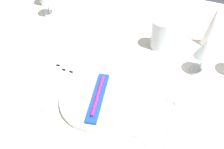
{
  "coord_description": "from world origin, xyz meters",
  "views": [
    {
      "loc": [
        0.29,
        -0.8,
        1.46
      ],
      "look_at": [
        0.02,
        -0.13,
        0.76
      ],
      "focal_mm": 45.89,
      "sensor_mm": 36.0,
      "label": 1
    }
  ],
  "objects_px": {
    "fork_inner": "(54,82)",
    "spoon_dessert": "(166,114)",
    "dinner_plate": "(98,100)",
    "fork_outer": "(61,85)",
    "spoon_tea": "(175,115)",
    "wine_glass_right": "(205,51)",
    "drink_tumbler": "(160,36)",
    "toothbrush_package": "(98,97)",
    "spoon_soup": "(156,111)",
    "napkin_folded": "(213,27)",
    "fork_salad": "(49,78)",
    "dinner_knife": "(146,112)"
  },
  "relations": [
    {
      "from": "toothbrush_package",
      "to": "fork_salad",
      "type": "bearing_deg",
      "value": 170.3
    },
    {
      "from": "toothbrush_package",
      "to": "drink_tumbler",
      "type": "height_order",
      "value": "drink_tumbler"
    },
    {
      "from": "fork_outer",
      "to": "spoon_soup",
      "type": "xyz_separation_m",
      "value": [
        0.34,
        0.01,
        0.0
      ]
    },
    {
      "from": "fork_inner",
      "to": "spoon_tea",
      "type": "xyz_separation_m",
      "value": [
        0.43,
        0.02,
        0.0
      ]
    },
    {
      "from": "spoon_tea",
      "to": "dinner_plate",
      "type": "bearing_deg",
      "value": -170.35
    },
    {
      "from": "fork_salad",
      "to": "spoon_tea",
      "type": "bearing_deg",
      "value": 0.74
    },
    {
      "from": "fork_inner",
      "to": "spoon_dessert",
      "type": "distance_m",
      "value": 0.4
    },
    {
      "from": "toothbrush_package",
      "to": "napkin_folded",
      "type": "distance_m",
      "value": 0.54
    },
    {
      "from": "napkin_folded",
      "to": "fork_salad",
      "type": "bearing_deg",
      "value": -139.92
    },
    {
      "from": "napkin_folded",
      "to": "dinner_plate",
      "type": "bearing_deg",
      "value": -122.18
    },
    {
      "from": "spoon_dessert",
      "to": "spoon_tea",
      "type": "height_order",
      "value": "same"
    },
    {
      "from": "fork_salad",
      "to": "drink_tumbler",
      "type": "distance_m",
      "value": 0.46
    },
    {
      "from": "dinner_plate",
      "to": "spoon_soup",
      "type": "xyz_separation_m",
      "value": [
        0.19,
        0.04,
        -0.01
      ]
    },
    {
      "from": "fork_outer",
      "to": "napkin_folded",
      "type": "xyz_separation_m",
      "value": [
        0.44,
        0.43,
        0.08
      ]
    },
    {
      "from": "spoon_dessert",
      "to": "wine_glass_right",
      "type": "relative_size",
      "value": 1.7
    },
    {
      "from": "spoon_tea",
      "to": "wine_glass_right",
      "type": "relative_size",
      "value": 1.54
    },
    {
      "from": "napkin_folded",
      "to": "spoon_soup",
      "type": "bearing_deg",
      "value": -103.11
    },
    {
      "from": "fork_inner",
      "to": "wine_glass_right",
      "type": "relative_size",
      "value": 1.64
    },
    {
      "from": "fork_outer",
      "to": "spoon_dessert",
      "type": "xyz_separation_m",
      "value": [
        0.37,
        0.01,
        -0.0
      ]
    },
    {
      "from": "dinner_knife",
      "to": "napkin_folded",
      "type": "height_order",
      "value": "napkin_folded"
    },
    {
      "from": "fork_inner",
      "to": "napkin_folded",
      "type": "relative_size",
      "value": 1.31
    },
    {
      "from": "fork_inner",
      "to": "dinner_knife",
      "type": "xyz_separation_m",
      "value": [
        0.34,
        -0.0,
        0.0
      ]
    },
    {
      "from": "fork_inner",
      "to": "wine_glass_right",
      "type": "bearing_deg",
      "value": 28.98
    },
    {
      "from": "spoon_soup",
      "to": "spoon_dessert",
      "type": "bearing_deg",
      "value": 0.55
    },
    {
      "from": "fork_salad",
      "to": "wine_glass_right",
      "type": "relative_size",
      "value": 1.68
    },
    {
      "from": "fork_inner",
      "to": "spoon_tea",
      "type": "bearing_deg",
      "value": 2.31
    },
    {
      "from": "dinner_plate",
      "to": "drink_tumbler",
      "type": "height_order",
      "value": "drink_tumbler"
    },
    {
      "from": "spoon_dessert",
      "to": "dinner_plate",
      "type": "bearing_deg",
      "value": -170.65
    },
    {
      "from": "toothbrush_package",
      "to": "fork_salad",
      "type": "height_order",
      "value": "toothbrush_package"
    },
    {
      "from": "dinner_knife",
      "to": "spoon_soup",
      "type": "height_order",
      "value": "spoon_soup"
    },
    {
      "from": "fork_salad",
      "to": "drink_tumbler",
      "type": "height_order",
      "value": "drink_tumbler"
    },
    {
      "from": "drink_tumbler",
      "to": "fork_inner",
      "type": "bearing_deg",
      "value": -129.85
    },
    {
      "from": "spoon_soup",
      "to": "drink_tumbler",
      "type": "distance_m",
      "value": 0.34
    },
    {
      "from": "fork_inner",
      "to": "spoon_dessert",
      "type": "height_order",
      "value": "spoon_dessert"
    },
    {
      "from": "spoon_tea",
      "to": "toothbrush_package",
      "type": "bearing_deg",
      "value": -170.35
    },
    {
      "from": "napkin_folded",
      "to": "spoon_dessert",
      "type": "bearing_deg",
      "value": -99.05
    },
    {
      "from": "dinner_knife",
      "to": "wine_glass_right",
      "type": "bearing_deg",
      "value": 64.75
    },
    {
      "from": "spoon_tea",
      "to": "wine_glass_right",
      "type": "height_order",
      "value": "wine_glass_right"
    },
    {
      "from": "toothbrush_package",
      "to": "napkin_folded",
      "type": "xyz_separation_m",
      "value": [
        0.28,
        0.45,
        0.06
      ]
    },
    {
      "from": "dinner_knife",
      "to": "spoon_tea",
      "type": "distance_m",
      "value": 0.09
    },
    {
      "from": "fork_salad",
      "to": "napkin_folded",
      "type": "bearing_deg",
      "value": 40.08
    },
    {
      "from": "toothbrush_package",
      "to": "spoon_dessert",
      "type": "bearing_deg",
      "value": 9.35
    },
    {
      "from": "dinner_plate",
      "to": "fork_outer",
      "type": "height_order",
      "value": "dinner_plate"
    },
    {
      "from": "toothbrush_package",
      "to": "fork_inner",
      "type": "xyz_separation_m",
      "value": [
        -0.18,
        0.02,
        -0.02
      ]
    },
    {
      "from": "dinner_plate",
      "to": "toothbrush_package",
      "type": "xyz_separation_m",
      "value": [
        0.0,
        0.0,
        0.02
      ]
    },
    {
      "from": "spoon_dessert",
      "to": "drink_tumbler",
      "type": "distance_m",
      "value": 0.35
    },
    {
      "from": "spoon_soup",
      "to": "spoon_dessert",
      "type": "xyz_separation_m",
      "value": [
        0.03,
        0.0,
        -0.0
      ]
    },
    {
      "from": "fork_salad",
      "to": "dinner_knife",
      "type": "relative_size",
      "value": 1.06
    },
    {
      "from": "spoon_dessert",
      "to": "napkin_folded",
      "type": "xyz_separation_m",
      "value": [
        0.07,
        0.42,
        0.08
      ]
    },
    {
      "from": "fork_inner",
      "to": "spoon_soup",
      "type": "height_order",
      "value": "spoon_soup"
    }
  ]
}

